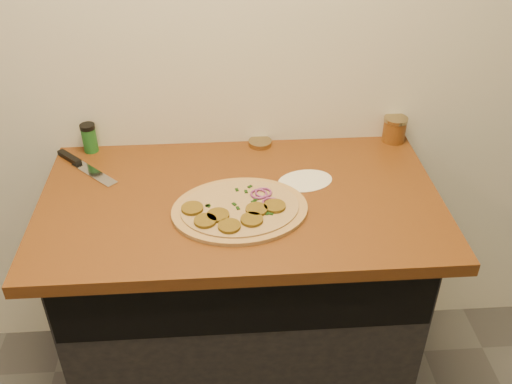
{
  "coord_description": "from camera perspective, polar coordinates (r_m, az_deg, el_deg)",
  "views": [
    {
      "loc": [
        -0.05,
        0.02,
        1.88
      ],
      "look_at": [
        0.04,
        1.36,
        0.95
      ],
      "focal_mm": 40.0,
      "sensor_mm": 36.0,
      "label": 1
    }
  ],
  "objects": [
    {
      "name": "cabinet",
      "position": [
        2.04,
        -1.41,
        -10.77
      ],
      "size": [
        1.1,
        0.6,
        0.86
      ],
      "primitive_type": "cube",
      "color": "black",
      "rests_on": "ground"
    },
    {
      "name": "countertop",
      "position": [
        1.72,
        -1.57,
        -0.93
      ],
      "size": [
        1.2,
        0.7,
        0.04
      ],
      "primitive_type": "cube",
      "color": "brown",
      "rests_on": "cabinet"
    },
    {
      "name": "pizza",
      "position": [
        1.64,
        -1.63,
        -1.74
      ],
      "size": [
        0.43,
        0.43,
        0.03
      ],
      "color": "tan",
      "rests_on": "countertop"
    },
    {
      "name": "chefs_knife",
      "position": [
        1.93,
        -17.11,
        2.62
      ],
      "size": [
        0.22,
        0.23,
        0.02
      ],
      "color": "#B7BAC1",
      "rests_on": "countertop"
    },
    {
      "name": "mason_jar_lid",
      "position": [
        1.96,
        0.41,
        4.94
      ],
      "size": [
        0.08,
        0.08,
        0.02
      ],
      "primitive_type": "cylinder",
      "rotation": [
        0.0,
        0.0,
        -0.03
      ],
      "color": "#978257",
      "rests_on": "countertop"
    },
    {
      "name": "salsa_jar",
      "position": [
        2.03,
        13.68,
        6.14
      ],
      "size": [
        0.08,
        0.08,
        0.09
      ],
      "color": "#A71310",
      "rests_on": "countertop"
    },
    {
      "name": "spice_shaker",
      "position": [
        1.99,
        -16.33,
        5.22
      ],
      "size": [
        0.05,
        0.05,
        0.1
      ],
      "color": "#1E6124",
      "rests_on": "countertop"
    },
    {
      "name": "flour_spill",
      "position": [
        1.78,
        4.93,
        1.13
      ],
      "size": [
        0.21,
        0.21,
        0.0
      ],
      "primitive_type": "cylinder",
      "rotation": [
        0.0,
        0.0,
        0.25
      ],
      "color": "silver",
      "rests_on": "countertop"
    }
  ]
}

